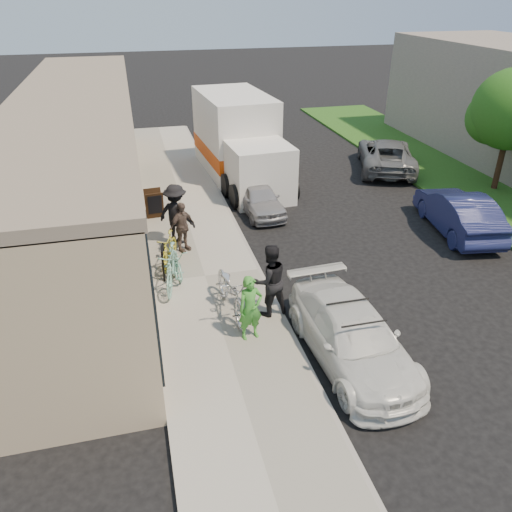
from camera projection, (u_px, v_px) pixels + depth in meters
ground at (309, 334)px, 11.73m from camera, size 120.00×120.00×0.00m
sidewalk at (205, 278)px, 13.83m from camera, size 3.00×34.00×0.15m
curb at (259, 272)px, 14.16m from camera, size 0.12×34.00×0.13m
storefront at (81, 161)px, 16.41m from camera, size 3.60×20.00×4.22m
bike_rack at (163, 259)px, 13.54m from camera, size 0.14×0.63×0.89m
sandwich_board at (154, 204)px, 17.06m from camera, size 0.63×0.64×0.96m
sedan_white at (352, 336)px, 10.66m from camera, size 1.93×4.34×1.28m
sedan_silver at (259, 198)px, 17.79m from camera, size 1.46×3.24×1.08m
moving_truck at (239, 142)px, 20.72m from camera, size 3.02×6.96×3.34m
far_car_blue at (458, 212)px, 16.32m from camera, size 2.07×4.32×1.37m
far_car_gray at (386, 155)px, 21.96m from camera, size 3.82×5.29×1.34m
median_tree at (511, 113)px, 18.54m from camera, size 2.99×2.99×4.58m
tandem_bike at (231, 291)px, 12.01m from camera, size 0.96×2.28×1.17m
woman_rider at (250, 308)px, 11.03m from camera, size 0.63×0.47×1.56m
man_standing at (270, 280)px, 11.81m from camera, size 0.99×0.83×1.84m
cruiser_bike_a at (172, 268)px, 13.05m from camera, size 0.95×1.96×1.13m
cruiser_bike_b at (175, 260)px, 13.75m from camera, size 0.73×1.60×0.81m
cruiser_bike_c at (169, 250)px, 14.12m from camera, size 0.95×1.65×0.95m
bystander_a at (176, 214)px, 15.14m from camera, size 1.40×1.32×1.90m
bystander_b at (182, 227)px, 14.76m from camera, size 0.97×0.81×1.55m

